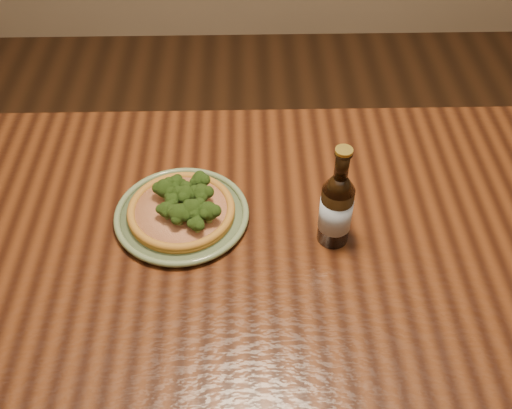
{
  "coord_description": "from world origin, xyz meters",
  "views": [
    {
      "loc": [
        -0.03,
        -0.71,
        1.68
      ],
      "look_at": [
        -0.01,
        0.14,
        0.82
      ],
      "focal_mm": 42.0,
      "sensor_mm": 36.0,
      "label": 1
    }
  ],
  "objects_px": {
    "plate": "(182,215)",
    "beer_bottle": "(336,208)",
    "pizza": "(182,208)",
    "table": "(260,269)"
  },
  "relations": [
    {
      "from": "table",
      "to": "pizza",
      "type": "bearing_deg",
      "value": 157.39
    },
    {
      "from": "pizza",
      "to": "beer_bottle",
      "type": "bearing_deg",
      "value": -11.41
    },
    {
      "from": "pizza",
      "to": "plate",
      "type": "bearing_deg",
      "value": 176.05
    },
    {
      "from": "table",
      "to": "plate",
      "type": "bearing_deg",
      "value": 157.74
    },
    {
      "from": "plate",
      "to": "beer_bottle",
      "type": "relative_size",
      "value": 1.2
    },
    {
      "from": "table",
      "to": "plate",
      "type": "relative_size",
      "value": 5.56
    },
    {
      "from": "pizza",
      "to": "beer_bottle",
      "type": "distance_m",
      "value": 0.32
    },
    {
      "from": "plate",
      "to": "beer_bottle",
      "type": "xyz_separation_m",
      "value": [
        0.32,
        -0.06,
        0.08
      ]
    },
    {
      "from": "plate",
      "to": "table",
      "type": "bearing_deg",
      "value": -22.26
    },
    {
      "from": "table",
      "to": "plate",
      "type": "height_order",
      "value": "plate"
    }
  ]
}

